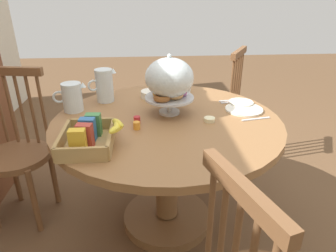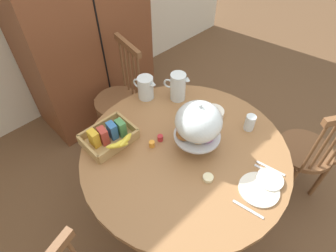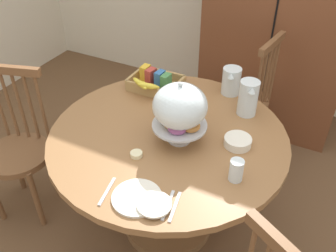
{
  "view_description": "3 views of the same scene",
  "coord_description": "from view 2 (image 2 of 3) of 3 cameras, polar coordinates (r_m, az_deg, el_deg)",
  "views": [
    {
      "loc": [
        -1.67,
        0.15,
        1.41
      ],
      "look_at": [
        -0.24,
        0.04,
        0.74
      ],
      "focal_mm": 32.05,
      "sensor_mm": 36.0,
      "label": 1
    },
    {
      "loc": [
        -0.96,
        -0.65,
        2.09
      ],
      "look_at": [
        -0.14,
        0.19,
        0.84
      ],
      "focal_mm": 30.0,
      "sensor_mm": 36.0,
      "label": 2
    },
    {
      "loc": [
        0.56,
        -1.34,
        1.95
      ],
      "look_at": [
        -0.14,
        0.04,
        0.79
      ],
      "focal_mm": 39.63,
      "sensor_mm": 36.0,
      "label": 3
    }
  ],
  "objects": [
    {
      "name": "ground_plane",
      "position": [
        2.38,
        5.86,
        -14.71
      ],
      "size": [
        10.0,
        10.0,
        0.0
      ],
      "primitive_type": "plane",
      "color": "brown"
    },
    {
      "name": "wooden_armoire",
      "position": [
        2.63,
        -17.44,
        19.99
      ],
      "size": [
        1.18,
        0.6,
        1.96
      ],
      "color": "brown",
      "rests_on": "ground_plane"
    },
    {
      "name": "dining_table",
      "position": [
        1.88,
        3.22,
        -8.67
      ],
      "size": [
        1.27,
        1.27,
        0.74
      ],
      "color": "olive",
      "rests_on": "ground_plane"
    },
    {
      "name": "windsor_chair_near_window",
      "position": [
        2.5,
        -9.75,
        5.06
      ],
      "size": [
        0.4,
        0.4,
        0.97
      ],
      "color": "brown",
      "rests_on": "ground_plane"
    },
    {
      "name": "windsor_chair_facing_door",
      "position": [
        2.3,
        26.32,
        -4.89
      ],
      "size": [
        0.45,
        0.45,
        0.97
      ],
      "color": "brown",
      "rests_on": "ground_plane"
    },
    {
      "name": "pastry_stand_with_dome",
      "position": [
        1.6,
        6.19,
        0.53
      ],
      "size": [
        0.28,
        0.28,
        0.34
      ],
      "color": "silver",
      "rests_on": "dining_table"
    },
    {
      "name": "orange_juice_pitcher",
      "position": [
        1.99,
        2.01,
        7.77
      ],
      "size": [
        0.11,
        0.18,
        0.21
      ],
      "color": "silver",
      "rests_on": "dining_table"
    },
    {
      "name": "milk_pitcher",
      "position": [
        2.02,
        -4.57,
        7.61
      ],
      "size": [
        0.11,
        0.2,
        0.17
      ],
      "color": "silver",
      "rests_on": "dining_table"
    },
    {
      "name": "cereal_basket",
      "position": [
        1.76,
        -11.73,
        -2.08
      ],
      "size": [
        0.32,
        0.3,
        0.12
      ],
      "color": "tan",
      "rests_on": "dining_table"
    },
    {
      "name": "china_plate_large",
      "position": [
        1.63,
        17.98,
        -12.15
      ],
      "size": [
        0.22,
        0.22,
        0.01
      ],
      "primitive_type": "cylinder",
      "color": "white",
      "rests_on": "dining_table"
    },
    {
      "name": "china_plate_small",
      "position": [
        1.67,
        19.96,
        -10.14
      ],
      "size": [
        0.15,
        0.15,
        0.01
      ],
      "primitive_type": "cylinder",
      "color": "white",
      "rests_on": "china_plate_large"
    },
    {
      "name": "cereal_bowl",
      "position": [
        1.93,
        9.24,
        2.65
      ],
      "size": [
        0.14,
        0.14,
        0.04
      ],
      "primitive_type": "cylinder",
      "color": "white",
      "rests_on": "dining_table"
    },
    {
      "name": "drinking_glass",
      "position": [
        1.87,
        16.29,
        0.67
      ],
      "size": [
        0.06,
        0.06,
        0.11
      ],
      "primitive_type": "cylinder",
      "color": "silver",
      "rests_on": "dining_table"
    },
    {
      "name": "butter_dish",
      "position": [
        1.6,
        8.13,
        -10.37
      ],
      "size": [
        0.06,
        0.06,
        0.02
      ],
      "primitive_type": "cylinder",
      "color": "beige",
      "rests_on": "dining_table"
    },
    {
      "name": "jam_jar_strawberry",
      "position": [
        1.75,
        -1.58,
        -2.46
      ],
      "size": [
        0.04,
        0.04,
        0.04
      ],
      "primitive_type": "cylinder",
      "color": "#B7282D",
      "rests_on": "dining_table"
    },
    {
      "name": "jam_jar_apricot",
      "position": [
        1.72,
        -3.29,
        -3.68
      ],
      "size": [
        0.04,
        0.04,
        0.04
      ],
      "primitive_type": "cylinder",
      "color": "orange",
      "rests_on": "dining_table"
    },
    {
      "name": "table_knife",
      "position": [
        1.72,
        19.74,
        -8.79
      ],
      "size": [
        0.04,
        0.17,
        0.01
      ],
      "primitive_type": "cube",
      "rotation": [
        0.0,
        0.0,
        4.9
      ],
      "color": "silver",
      "rests_on": "dining_table"
    },
    {
      "name": "dinner_fork",
      "position": [
        1.74,
        20.1,
        -8.1
      ],
      "size": [
        0.04,
        0.17,
        0.01
      ],
      "primitive_type": "cube",
      "rotation": [
        0.0,
        0.0,
        4.9
      ],
      "color": "silver",
      "rests_on": "dining_table"
    },
    {
      "name": "soup_spoon",
      "position": [
        1.56,
        15.93,
        -15.96
      ],
      "size": [
        0.04,
        0.17,
        0.01
      ],
      "primitive_type": "cube",
      "rotation": [
        0.0,
        0.0,
        4.9
      ],
      "color": "silver",
      "rests_on": "dining_table"
    }
  ]
}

